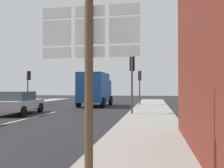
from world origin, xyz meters
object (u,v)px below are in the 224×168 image
Objects in this scene: traffic_light_far_right at (140,80)px; delivery_truck at (95,89)px; route_sign_post at (89,68)px; sedan_far at (19,102)px; traffic_light_near_right at (132,72)px; traffic_light_far_left at (28,80)px.

delivery_truck is at bearing -162.55° from traffic_light_far_right.
traffic_light_far_right reaches higher than delivery_truck.
sedan_far is at bearing 126.05° from route_sign_post.
sedan_far is 11.39m from traffic_light_far_right.
delivery_truck is at bearing 120.76° from traffic_light_near_right.
route_sign_post is at bearing -76.32° from delivery_truck.
traffic_light_near_right reaches higher than route_sign_post.
traffic_light_near_right reaches higher than traffic_light_far_left.
delivery_truck is 7.96m from traffic_light_near_right.
traffic_light_far_right is at bearing 49.91° from sedan_far.
delivery_truck is (3.21, 7.34, 0.89)m from sedan_far.
traffic_light_near_right reaches higher than sedan_far.
delivery_truck is 1.51× the size of traffic_light_far_right.
sedan_far is 1.19× the size of traffic_light_near_right.
route_sign_post is at bearing -89.20° from traffic_light_far_right.
route_sign_post is 10.91m from traffic_light_near_right.
route_sign_post is 0.96× the size of traffic_light_far_right.
traffic_light_far_left reaches higher than sedan_far.
traffic_light_near_right is (-0.26, 10.89, 0.70)m from route_sign_post.
traffic_light_far_left is at bearing 145.81° from traffic_light_near_right.
sedan_far is at bearing -130.09° from traffic_light_far_right.
delivery_truck is 4.31m from traffic_light_far_right.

